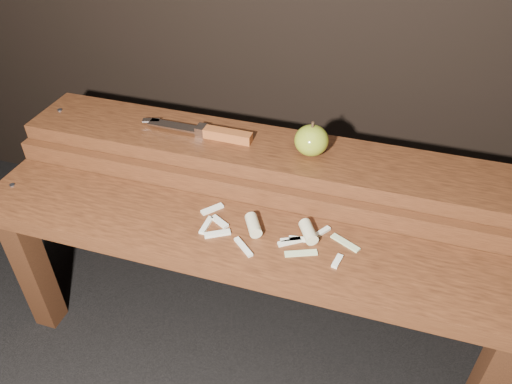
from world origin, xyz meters
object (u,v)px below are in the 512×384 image
(bench_rear_tier, at_px, (269,178))
(knife, at_px, (214,133))
(bench_front_tier, at_px, (239,261))
(apple, at_px, (311,140))

(bench_rear_tier, height_order, knife, knife)
(bench_front_tier, xyz_separation_m, knife, (-0.14, 0.23, 0.16))
(bench_front_tier, height_order, bench_rear_tier, bench_rear_tier)
(bench_front_tier, bearing_deg, apple, 67.88)
(bench_rear_tier, distance_m, knife, 0.17)
(bench_rear_tier, height_order, apple, apple)
(bench_front_tier, distance_m, bench_rear_tier, 0.23)
(apple, xyz_separation_m, knife, (-0.23, -0.00, -0.02))
(apple, bearing_deg, bench_front_tier, -112.12)
(bench_front_tier, distance_m, knife, 0.31)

